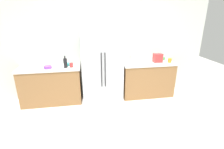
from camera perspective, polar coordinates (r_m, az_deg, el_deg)
The scene contains 14 objects.
ground_plane at distance 3.30m, azimuth 2.37°, elevation -18.10°, with size 10.48×10.48×0.00m, color beige.
kitchen_back_panel at distance 4.27m, azimuth -2.03°, elevation 12.72°, with size 5.24×0.10×3.00m, color silver.
counter_left at distance 4.25m, azimuth -19.76°, elevation -3.29°, with size 1.38×0.59×0.88m.
counter_right at distance 4.46m, azimuth 11.73°, elevation -1.41°, with size 1.32×0.59×0.88m.
refrigerator at distance 4.02m, azimuth -3.48°, elevation 2.94°, with size 0.94×0.64×1.73m.
toaster at distance 4.37m, azimuth 15.20°, elevation 5.45°, with size 0.21×0.16×0.22m, color red.
rice_cooker at distance 4.16m, azimuth 7.57°, elevation 5.89°, with size 0.23×0.23×0.31m.
bottle_a at distance 3.91m, azimuth -15.53°, elevation 3.80°, with size 0.08×0.08×0.27m.
cup_a at distance 4.10m, azimuth -24.32°, elevation 2.56°, with size 0.09×0.09×0.10m, color white.
cup_b at distance 4.44m, azimuth 18.93°, elevation 4.54°, with size 0.09×0.09×0.11m, color orange.
cup_c at distance 3.93m, azimuth -13.59°, elevation 3.15°, with size 0.08×0.08×0.10m, color red.
cup_d at distance 4.64m, azimuth 17.03°, elevation 5.14°, with size 0.07×0.07×0.07m, color green.
bowl_a at distance 3.99m, azimuth -20.90°, elevation 2.36°, with size 0.17×0.17×0.06m, color purple.
bowl_b at distance 4.10m, azimuth -14.22°, elevation 3.40°, with size 0.16×0.16×0.05m, color teal.
Camera 1 is at (-0.56, -2.54, 2.02)m, focal length 27.02 mm.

